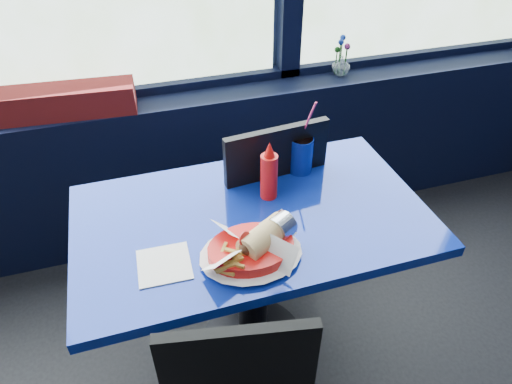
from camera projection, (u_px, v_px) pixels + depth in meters
name	position (u px, v px, depth m)	size (l,w,h in m)	color
window_sill	(149.00, 172.00, 2.36)	(5.00, 0.26, 0.80)	black
near_table	(252.00, 252.00, 1.67)	(1.20, 0.70, 0.75)	black
chair_near_back	(268.00, 196.00, 1.97)	(0.47, 0.47, 0.95)	black
planter_box	(61.00, 101.00, 1.98)	(0.63, 0.16, 0.13)	maroon
flower_vase	(341.00, 63.00, 2.32)	(0.12, 0.12, 0.20)	silver
food_basket	(253.00, 247.00, 1.39)	(0.31, 0.30, 0.10)	red
ketchup_bottle	(269.00, 173.00, 1.58)	(0.06, 0.06, 0.23)	red
soda_cup	(301.00, 154.00, 1.72)	(0.09, 0.09, 0.30)	navy
napkin	(164.00, 264.00, 1.38)	(0.16, 0.16, 0.00)	white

